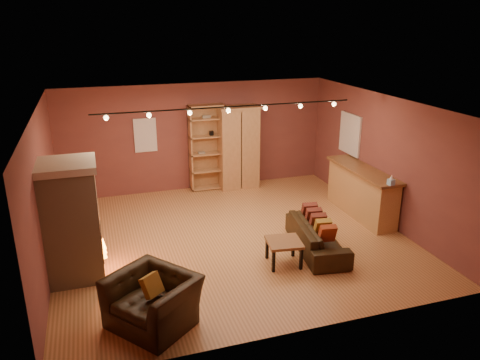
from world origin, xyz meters
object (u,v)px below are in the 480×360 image
object	(u,v)px
armoire	(238,147)
armchair	(152,293)
bar_counter	(361,192)
coffee_table	(284,244)
fireplace	(72,221)
loveseat	(317,231)
bookcase	(207,146)

from	to	relation	value
armoire	armchair	distance (m)	6.20
armchair	bar_counter	bearing A→B (deg)	78.85
bar_counter	armchair	bearing A→B (deg)	-152.59
armchair	coffee_table	distance (m)	2.78
fireplace	armchair	distance (m)	2.17
fireplace	coffee_table	bearing A→B (deg)	-11.26
loveseat	fireplace	bearing A→B (deg)	93.10
bar_counter	coffee_table	world-z (taller)	bar_counter
bookcase	loveseat	bearing A→B (deg)	-73.98
bookcase	coffee_table	distance (m)	4.53
armoire	coffee_table	size ratio (longest dim) A/B	3.16
loveseat	armchair	world-z (taller)	armchair
bookcase	armchair	xyz separation A→B (m)	(-2.21, -5.53, -0.63)
bookcase	fireplace	bearing A→B (deg)	-131.47
bookcase	loveseat	xyz separation A→B (m)	(1.19, -4.13, -0.76)
bar_counter	loveseat	xyz separation A→B (m)	(-1.76, -1.27, -0.17)
armoire	coffee_table	world-z (taller)	armoire
loveseat	armchair	distance (m)	3.68
bar_counter	coffee_table	xyz separation A→B (m)	(-2.60, -1.60, -0.17)
bookcase	bar_counter	bearing A→B (deg)	-44.14
bookcase	armchair	size ratio (longest dim) A/B	1.59
fireplace	armoire	size ratio (longest dim) A/B	0.96
loveseat	armchair	size ratio (longest dim) A/B	1.40
fireplace	armoire	distance (m)	5.45
armchair	armoire	bearing A→B (deg)	111.95
armoire	loveseat	xyz separation A→B (m)	(0.36, -3.97, -0.71)
fireplace	loveseat	distance (m)	4.55
fireplace	bookcase	world-z (taller)	bookcase
bookcase	loveseat	world-z (taller)	bookcase
bar_counter	loveseat	bearing A→B (deg)	-144.13
armoire	coffee_table	xyz separation A→B (m)	(-0.48, -4.30, -0.71)
armchair	coffee_table	world-z (taller)	armchair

